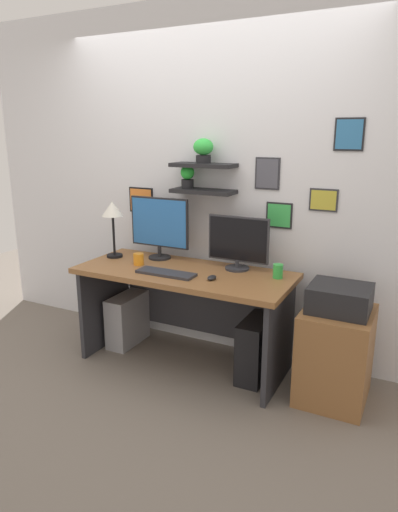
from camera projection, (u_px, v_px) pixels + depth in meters
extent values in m
plane|color=#70665B|center=(185.00, 362.00, 3.57)|extent=(8.00, 8.00, 0.00)
cube|color=silver|center=(210.00, 183.00, 3.59)|extent=(4.40, 0.04, 2.70)
cube|color=black|center=(203.00, 191.00, 3.50)|extent=(0.50, 0.20, 0.03)
cube|color=black|center=(203.00, 165.00, 3.45)|extent=(0.50, 0.20, 0.03)
cylinder|color=black|center=(188.00, 184.00, 3.55)|extent=(0.10, 0.10, 0.07)
ellipsoid|color=green|center=(187.00, 172.00, 3.53)|extent=(0.11, 0.11, 0.11)
cylinder|color=black|center=(203.00, 159.00, 3.44)|extent=(0.11, 0.11, 0.06)
ellipsoid|color=green|center=(203.00, 147.00, 3.42)|extent=(0.15, 0.15, 0.12)
cube|color=#2D2D33|center=(324.00, 200.00, 3.20)|extent=(0.20, 0.02, 0.16)
cube|color=gold|center=(323.00, 200.00, 3.20)|extent=(0.17, 0.00, 0.13)
cube|color=black|center=(141.00, 200.00, 3.90)|extent=(0.23, 0.02, 0.21)
cube|color=orange|center=(141.00, 200.00, 3.89)|extent=(0.21, 0.00, 0.19)
cube|color=#2D2D33|center=(268.00, 174.00, 3.34)|extent=(0.19, 0.02, 0.23)
cube|color=#4C4C56|center=(267.00, 174.00, 3.33)|extent=(0.16, 0.00, 0.21)
cube|color=black|center=(279.00, 215.00, 3.38)|extent=(0.20, 0.02, 0.19)
cube|color=green|center=(279.00, 216.00, 3.37)|extent=(0.17, 0.00, 0.17)
cube|color=black|center=(349.00, 134.00, 3.03)|extent=(0.19, 0.02, 0.22)
cube|color=teal|center=(349.00, 134.00, 3.02)|extent=(0.17, 0.00, 0.19)
cube|color=brown|center=(184.00, 273.00, 3.38)|extent=(1.61, 0.68, 0.04)
cube|color=#2D2D33|center=(106.00, 304.00, 3.80)|extent=(0.04, 0.62, 0.71)
cube|color=#2D2D33|center=(279.00, 340.00, 3.15)|extent=(0.04, 0.62, 0.71)
cube|color=#2D2D33|center=(202.00, 303.00, 3.73)|extent=(1.41, 0.02, 0.50)
cylinder|color=black|center=(160.00, 257.00, 3.70)|extent=(0.18, 0.18, 0.02)
cylinder|color=black|center=(160.00, 251.00, 3.68)|extent=(0.03, 0.03, 0.09)
cube|color=black|center=(160.00, 222.00, 3.63)|extent=(0.51, 0.02, 0.39)
cube|color=#2866B2|center=(159.00, 223.00, 3.62)|extent=(0.49, 0.00, 0.37)
cylinder|color=#2D2D33|center=(237.00, 268.00, 3.41)|extent=(0.18, 0.18, 0.02)
cylinder|color=#2D2D33|center=(237.00, 264.00, 3.40)|extent=(0.03, 0.03, 0.06)
cube|color=#2D2D33|center=(238.00, 239.00, 3.36)|extent=(0.47, 0.02, 0.34)
cube|color=black|center=(238.00, 239.00, 3.34)|extent=(0.45, 0.00, 0.31)
cube|color=#2D2D33|center=(166.00, 273.00, 3.28)|extent=(0.44, 0.14, 0.02)
ellipsoid|color=black|center=(212.00, 278.00, 3.16)|extent=(0.06, 0.09, 0.03)
cylinder|color=black|center=(115.00, 256.00, 3.74)|extent=(0.13, 0.13, 0.02)
cylinder|color=black|center=(114.00, 235.00, 3.70)|extent=(0.02, 0.02, 0.32)
cone|color=silver|center=(112.00, 209.00, 3.64)|extent=(0.17, 0.17, 0.12)
cylinder|color=orange|center=(139.00, 259.00, 3.51)|extent=(0.08, 0.08, 0.09)
cylinder|color=green|center=(278.00, 271.00, 3.19)|extent=(0.07, 0.07, 0.10)
cube|color=brown|center=(335.00, 355.00, 3.03)|extent=(0.44, 0.50, 0.63)
cube|color=black|center=(340.00, 298.00, 2.92)|extent=(0.38, 0.34, 0.17)
cube|color=#99999E|center=(128.00, 319.00, 3.85)|extent=(0.18, 0.40, 0.42)
cube|color=black|center=(256.00, 349.00, 3.31)|extent=(0.18, 0.40, 0.45)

